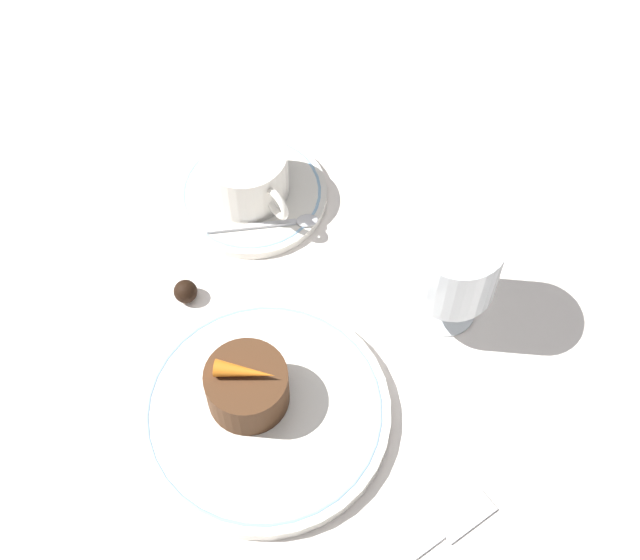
% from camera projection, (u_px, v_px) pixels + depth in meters
% --- Properties ---
extents(ground_plane, '(3.00, 3.00, 0.00)m').
position_uv_depth(ground_plane, '(254.00, 379.00, 0.80)').
color(ground_plane, white).
extents(dinner_plate, '(0.22, 0.22, 0.01)m').
position_uv_depth(dinner_plate, '(265.00, 412.00, 0.78)').
color(dinner_plate, white).
rests_on(dinner_plate, ground_plane).
extents(saucer, '(0.15, 0.15, 0.01)m').
position_uv_depth(saucer, '(252.00, 194.00, 0.90)').
color(saucer, white).
rests_on(saucer, ground_plane).
extents(coffee_cup, '(0.11, 0.09, 0.06)m').
position_uv_depth(coffee_cup, '(246.00, 172.00, 0.88)').
color(coffee_cup, white).
rests_on(coffee_cup, saucer).
extents(spoon, '(0.06, 0.10, 0.00)m').
position_uv_depth(spoon, '(276.00, 224.00, 0.88)').
color(spoon, silver).
rests_on(spoon, saucer).
extents(wine_glass, '(0.08, 0.08, 0.12)m').
position_uv_depth(wine_glass, '(455.00, 266.00, 0.78)').
color(wine_glass, silver).
rests_on(wine_glass, ground_plane).
extents(fork, '(0.02, 0.19, 0.01)m').
position_uv_depth(fork, '(422.00, 549.00, 0.72)').
color(fork, silver).
rests_on(fork, ground_plane).
extents(dessert_cake, '(0.07, 0.07, 0.04)m').
position_uv_depth(dessert_cake, '(247.00, 387.00, 0.76)').
color(dessert_cake, '#4C2D19').
rests_on(dessert_cake, dinner_plate).
extents(carrot_garnish, '(0.05, 0.05, 0.02)m').
position_uv_depth(carrot_garnish, '(245.00, 372.00, 0.73)').
color(carrot_garnish, orange).
rests_on(carrot_garnish, dessert_cake).
extents(chocolate_truffle, '(0.02, 0.02, 0.02)m').
position_uv_depth(chocolate_truffle, '(183.00, 293.00, 0.84)').
color(chocolate_truffle, black).
rests_on(chocolate_truffle, ground_plane).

